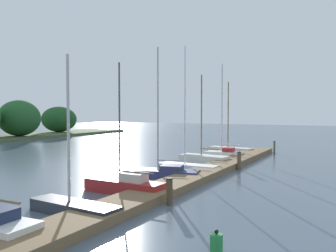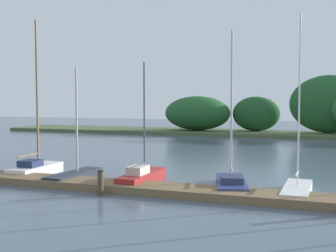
% 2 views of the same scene
% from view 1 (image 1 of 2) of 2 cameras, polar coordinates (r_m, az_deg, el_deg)
% --- Properties ---
extents(dock_pier, '(31.97, 1.80, 0.35)m').
position_cam_1_polar(dock_pier, '(19.19, 3.42, -8.31)').
color(dock_pier, brown).
rests_on(dock_pier, ground).
extents(sailboat_2, '(1.24, 4.03, 5.78)m').
position_cam_1_polar(sailboat_2, '(13.80, -15.11, -12.07)').
color(sailboat_2, '#232833').
rests_on(sailboat_2, ground).
extents(sailboat_3, '(1.11, 4.11, 5.93)m').
position_cam_1_polar(sailboat_3, '(16.65, -7.14, -9.24)').
color(sailboat_3, maroon).
rests_on(sailboat_3, ground).
extents(sailboat_4, '(2.24, 4.42, 7.30)m').
position_cam_1_polar(sailboat_4, '(20.40, -1.09, -7.23)').
color(sailboat_4, navy).
rests_on(sailboat_4, ground).
extents(sailboat_5, '(1.19, 4.09, 7.82)m').
position_cam_1_polar(sailboat_5, '(22.91, 2.92, -6.29)').
color(sailboat_5, white).
rests_on(sailboat_5, ground).
extents(sailboat_6, '(1.55, 3.83, 6.34)m').
position_cam_1_polar(sailboat_6, '(26.29, 5.49, -5.04)').
color(sailboat_6, silver).
rests_on(sailboat_6, ground).
extents(sailboat_7, '(1.40, 3.07, 7.46)m').
position_cam_1_polar(sailboat_7, '(29.09, 8.77, -4.16)').
color(sailboat_7, white).
rests_on(sailboat_7, ground).
extents(sailboat_8, '(1.64, 4.30, 6.36)m').
position_cam_1_polar(sailboat_8, '(33.06, 9.65, -3.57)').
color(sailboat_8, silver).
rests_on(sailboat_8, ground).
extents(mooring_piling_1, '(0.29, 0.29, 1.08)m').
position_cam_1_polar(mooring_piling_1, '(14.53, 0.23, -10.32)').
color(mooring_piling_1, '#4C3D28').
rests_on(mooring_piling_1, ground).
extents(mooring_piling_2, '(0.28, 0.28, 1.12)m').
position_cam_1_polar(mooring_piling_2, '(23.60, 11.21, -5.36)').
color(mooring_piling_2, brown).
rests_on(mooring_piling_2, ground).
extents(mooring_piling_3, '(0.19, 0.19, 1.11)m').
position_cam_1_polar(mooring_piling_3, '(32.62, 16.52, -3.27)').
color(mooring_piling_3, brown).
rests_on(mooring_piling_3, ground).
extents(channel_buoy_0, '(0.34, 0.34, 0.62)m').
position_cam_1_polar(channel_buoy_0, '(10.06, 7.67, -17.91)').
color(channel_buoy_0, '#23843D').
rests_on(channel_buoy_0, ground).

